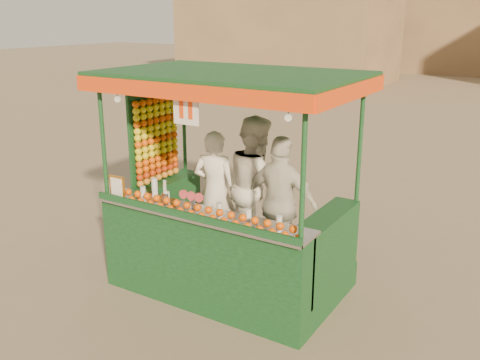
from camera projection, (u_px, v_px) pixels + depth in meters
The scene contains 7 objects.
ground at pixel (208, 273), 7.02m from camera, with size 90.00×90.00×0.00m, color #776955.
building_left at pixel (289, 20), 26.89m from camera, with size 10.00×6.00×6.00m, color #957755.
building_center at pixel (472, 10), 31.34m from camera, with size 14.00×7.00×7.00m, color #957755.
juice_cart at pixel (221, 223), 6.42m from camera, with size 2.92×1.89×2.65m.
vendor_left at pixel (215, 190), 6.87m from camera, with size 0.66×0.52×1.57m.
vendor_middle at pixel (256, 186), 6.66m from camera, with size 1.07×1.10×1.79m.
vendor_right at pixel (281, 203), 6.30m from camera, with size 0.95×0.40×1.63m.
Camera 1 is at (3.69, -5.17, 3.26)m, focal length 39.87 mm.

